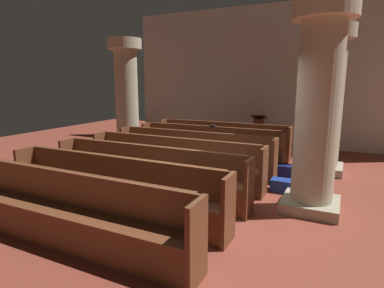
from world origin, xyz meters
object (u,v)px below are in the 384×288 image
pew_row_3 (173,159)px  kneeler_box_blue (283,185)px  pew_row_1 (209,143)px  pew_row_5 (112,186)px  pillar_far_side (127,94)px  pillar_aisle_rear (318,106)px  pew_row_6 (63,208)px  pew_row_4 (147,171)px  kneeler_box_navy (286,171)px  pillar_aisle_side (327,98)px  pew_row_0 (222,138)px  lectern (258,134)px  pew_row_2 (193,150)px  hymn_book (213,126)px

pew_row_3 → kneeler_box_blue: pew_row_3 is taller
pew_row_1 → pew_row_5: size_ratio=1.00×
pillar_far_side → pillar_aisle_rear: bearing=-23.1°
pew_row_3 → pillar_far_side: 3.62m
pew_row_3 → pillar_far_side: pillar_far_side is taller
pew_row_6 → kneeler_box_blue: pew_row_6 is taller
pew_row_4 → kneeler_box_navy: size_ratio=11.33×
pew_row_1 → pillar_aisle_rear: (2.77, -2.19, 1.22)m
pillar_aisle_side → pew_row_3: bearing=-141.2°
pew_row_0 → pillar_aisle_rear: size_ratio=1.18×
pew_row_6 → pillar_aisle_rear: 3.98m
pew_row_0 → pillar_aisle_rear: (2.77, -3.15, 1.22)m
pillar_aisle_side → lectern: 3.14m
pew_row_5 → lectern: bearing=83.4°
pew_row_0 → pew_row_2: same height
pew_row_5 → pew_row_6: same height
pew_row_0 → pillar_far_side: pillar_far_side is taller
lectern → kneeler_box_blue: size_ratio=2.49×
pillar_far_side → kneeler_box_blue: size_ratio=7.58×
pew_row_3 → pew_row_0: bearing=90.0°
pew_row_5 → pillar_far_side: 4.97m
pew_row_2 → kneeler_box_navy: 2.17m
pillar_aisle_side → pillar_far_side: 5.48m
pew_row_3 → pillar_aisle_side: 3.75m
pillar_aisle_side → lectern: size_ratio=3.05×
pew_row_2 → pillar_aisle_rear: pillar_aisle_rear is taller
pew_row_3 → kneeler_box_navy: bearing=34.2°
pew_row_4 → pew_row_6: same height
pillar_aisle_side → hymn_book: size_ratio=17.81×
pillar_aisle_side → kneeler_box_blue: 2.48m
hymn_book → kneeler_box_blue: (2.14, -1.67, -0.83)m
pillar_far_side → pew_row_6: bearing=-61.2°
pew_row_6 → pillar_aisle_rear: bearing=43.2°
pew_row_4 → pillar_aisle_rear: size_ratio=1.18×
lectern → kneeler_box_blue: 4.10m
pillar_aisle_rear → pew_row_0: bearing=131.3°
pillar_aisle_rear → kneeler_box_blue: pillar_aisle_rear is taller
pew_row_1 → kneeler_box_navy: (2.09, -0.50, -0.36)m
pew_row_3 → pillar_aisle_side: (2.77, 2.23, 1.22)m
pew_row_1 → pew_row_2: size_ratio=1.00×
pew_row_6 → pillar_aisle_rear: size_ratio=1.18×
pew_row_2 → pew_row_3: 0.96m
pew_row_5 → pillar_aisle_rear: bearing=30.6°
pillar_aisle_rear → kneeler_box_navy: bearing=111.8°
kneeler_box_blue → pew_row_4: bearing=-147.6°
pew_row_1 → pew_row_5: bearing=-90.0°
pew_row_5 → pew_row_6: (0.00, -0.96, 0.00)m
pew_row_2 → pillar_aisle_rear: bearing=-24.1°
pew_row_1 → pew_row_2: 0.96m
pew_row_2 → hymn_book: 1.23m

